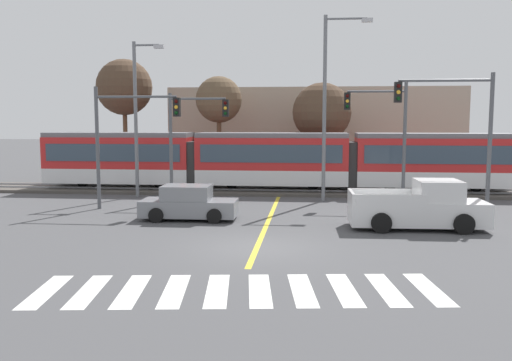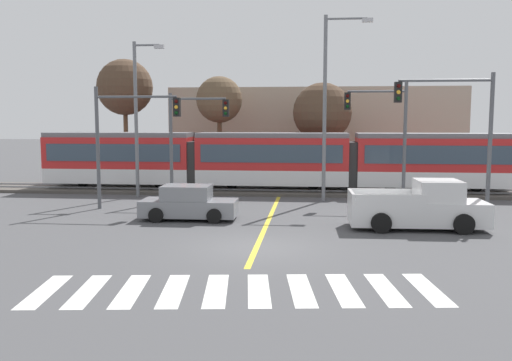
{
  "view_description": "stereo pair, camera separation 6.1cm",
  "coord_description": "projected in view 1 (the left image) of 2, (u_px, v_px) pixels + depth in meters",
  "views": [
    {
      "loc": [
        1.83,
        -18.2,
        4.38
      ],
      "look_at": [
        -0.69,
        6.47,
        1.6
      ],
      "focal_mm": 38.0,
      "sensor_mm": 36.0,
      "label": 1
    },
    {
      "loc": [
        1.89,
        -18.2,
        4.38
      ],
      "look_at": [
        -0.69,
        6.47,
        1.6
      ],
      "focal_mm": 38.0,
      "sensor_mm": 36.0,
      "label": 2
    }
  ],
  "objects": [
    {
      "name": "ground_plane",
      "position": [
        257.0,
        248.0,
        18.67
      ],
      "size": [
        200.0,
        200.0,
        0.0
      ],
      "primitive_type": "plane",
      "color": "#474749"
    },
    {
      "name": "track_bed",
      "position": [
        281.0,
        191.0,
        32.87
      ],
      "size": [
        120.0,
        4.0,
        0.18
      ],
      "primitive_type": "cube",
      "color": "#4C4742",
      "rests_on": "ground"
    },
    {
      "name": "rail_near",
      "position": [
        280.0,
        190.0,
        32.15
      ],
      "size": [
        120.0,
        0.08,
        0.1
      ],
      "primitive_type": "cube",
      "color": "#939399",
      "rests_on": "track_bed"
    },
    {
      "name": "rail_far",
      "position": [
        281.0,
        187.0,
        33.57
      ],
      "size": [
        120.0,
        0.08,
        0.1
      ],
      "primitive_type": "cube",
      "color": "#939399",
      "rests_on": "track_bed"
    },
    {
      "name": "light_rail_tram",
      "position": [
        272.0,
        159.0,
        32.7
      ],
      "size": [
        28.0,
        2.64,
        3.43
      ],
      "color": "silver",
      "rests_on": "track_bed"
    },
    {
      "name": "crosswalk_stripe_0",
      "position": [
        46.0,
        291.0,
        13.89
      ],
      "size": [
        0.9,
        2.85,
        0.01
      ],
      "primitive_type": "cube",
      "rotation": [
        0.0,
        0.0,
        0.12
      ],
      "color": "silver",
      "rests_on": "ground"
    },
    {
      "name": "crosswalk_stripe_1",
      "position": [
        89.0,
        291.0,
        13.91
      ],
      "size": [
        0.9,
        2.85,
        0.01
      ],
      "primitive_type": "cube",
      "rotation": [
        0.0,
        0.0,
        0.12
      ],
      "color": "silver",
      "rests_on": "ground"
    },
    {
      "name": "crosswalk_stripe_2",
      "position": [
        132.0,
        291.0,
        13.93
      ],
      "size": [
        0.9,
        2.85,
        0.01
      ],
      "primitive_type": "cube",
      "rotation": [
        0.0,
        0.0,
        0.12
      ],
      "color": "silver",
      "rests_on": "ground"
    },
    {
      "name": "crosswalk_stripe_3",
      "position": [
        175.0,
        291.0,
        13.95
      ],
      "size": [
        0.9,
        2.85,
        0.01
      ],
      "primitive_type": "cube",
      "rotation": [
        0.0,
        0.0,
        0.12
      ],
      "color": "silver",
      "rests_on": "ground"
    },
    {
      "name": "crosswalk_stripe_4",
      "position": [
        217.0,
        290.0,
        13.98
      ],
      "size": [
        0.9,
        2.85,
        0.01
      ],
      "primitive_type": "cube",
      "rotation": [
        0.0,
        0.0,
        0.12
      ],
      "color": "silver",
      "rests_on": "ground"
    },
    {
      "name": "crosswalk_stripe_5",
      "position": [
        260.0,
        290.0,
        14.0
      ],
      "size": [
        0.9,
        2.85,
        0.01
      ],
      "primitive_type": "cube",
      "rotation": [
        0.0,
        0.0,
        0.12
      ],
      "color": "silver",
      "rests_on": "ground"
    },
    {
      "name": "crosswalk_stripe_6",
      "position": [
        302.0,
        290.0,
        14.02
      ],
      "size": [
        0.9,
        2.85,
        0.01
      ],
      "primitive_type": "cube",
      "rotation": [
        0.0,
        0.0,
        0.12
      ],
      "color": "silver",
      "rests_on": "ground"
    },
    {
      "name": "crosswalk_stripe_7",
      "position": [
        344.0,
        289.0,
        14.04
      ],
      "size": [
        0.9,
        2.85,
        0.01
      ],
      "primitive_type": "cube",
      "rotation": [
        0.0,
        0.0,
        0.12
      ],
      "color": "silver",
      "rests_on": "ground"
    },
    {
      "name": "crosswalk_stripe_8",
      "position": [
        387.0,
        289.0,
        14.06
      ],
      "size": [
        0.9,
        2.85,
        0.01
      ],
      "primitive_type": "cube",
      "rotation": [
        0.0,
        0.0,
        0.12
      ],
      "color": "silver",
      "rests_on": "ground"
    },
    {
      "name": "crosswalk_stripe_9",
      "position": [
        429.0,
        289.0,
        14.09
      ],
      "size": [
        0.9,
        2.85,
        0.01
      ],
      "primitive_type": "cube",
      "rotation": [
        0.0,
        0.0,
        0.12
      ],
      "color": "silver",
      "rests_on": "ground"
    },
    {
      "name": "lane_centre_line",
      "position": [
        268.0,
        222.0,
        23.43
      ],
      "size": [
        0.2,
        15.11,
        0.01
      ],
      "primitive_type": "cube",
      "color": "gold",
      "rests_on": "ground"
    },
    {
      "name": "sedan_crossing",
      "position": [
        189.0,
        204.0,
        23.88
      ],
      "size": [
        4.22,
        1.97,
        1.52
      ],
      "color": "gray",
      "rests_on": "ground"
    },
    {
      "name": "pickup_truck",
      "position": [
        420.0,
        208.0,
        21.83
      ],
      "size": [
        5.45,
        2.35,
        1.98
      ],
      "color": "silver",
      "rests_on": "ground"
    },
    {
      "name": "traffic_light_far_left",
      "position": [
        191.0,
        130.0,
        28.93
      ],
      "size": [
        3.25,
        0.38,
        5.81
      ],
      "color": "#515459",
      "rests_on": "ground"
    },
    {
      "name": "traffic_light_mid_left",
      "position": [
        126.0,
        129.0,
        26.25
      ],
      "size": [
        4.25,
        0.38,
        5.99
      ],
      "color": "#515459",
      "rests_on": "ground"
    },
    {
      "name": "traffic_light_far_right",
      "position": [
        385.0,
        125.0,
        28.27
      ],
      "size": [
        3.25,
        0.38,
        6.42
      ],
      "color": "#515459",
      "rests_on": "ground"
    },
    {
      "name": "traffic_light_mid_right",
      "position": [
        458.0,
        122.0,
        23.69
      ],
      "size": [
        4.25,
        0.38,
        6.42
      ],
      "color": "#515459",
      "rests_on": "ground"
    },
    {
      "name": "street_lamp_west",
      "position": [
        138.0,
        111.0,
        30.59
      ],
      "size": [
        1.81,
        0.28,
        8.73
      ],
      "color": "slate",
      "rests_on": "ground"
    },
    {
      "name": "street_lamp_centre",
      "position": [
        329.0,
        98.0,
        28.76
      ],
      "size": [
        2.53,
        0.28,
        9.84
      ],
      "color": "slate",
      "rests_on": "ground"
    },
    {
      "name": "bare_tree_far_west",
      "position": [
        124.0,
        88.0,
        38.85
      ],
      "size": [
        4.0,
        4.0,
        8.72
      ],
      "color": "brown",
      "rests_on": "ground"
    },
    {
      "name": "bare_tree_west",
      "position": [
        219.0,
        100.0,
        36.93
      ],
      "size": [
        3.16,
        3.16,
        7.34
      ],
      "color": "brown",
      "rests_on": "ground"
    },
    {
      "name": "bare_tree_east",
      "position": [
        322.0,
        113.0,
        36.01
      ],
      "size": [
        3.92,
        3.92,
        6.85
      ],
      "color": "brown",
      "rests_on": "ground"
    },
    {
      "name": "building_backdrop_far",
      "position": [
        314.0,
        133.0,
        42.37
      ],
      "size": [
        21.79,
        6.0,
        6.77
      ],
      "primitive_type": "cube",
      "color": "tan",
      "rests_on": "ground"
    }
  ]
}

